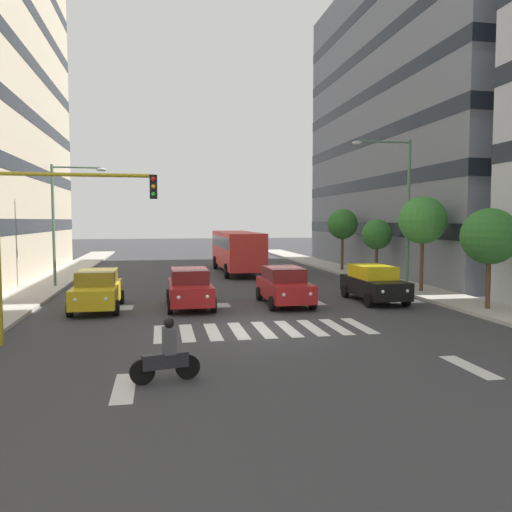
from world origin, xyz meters
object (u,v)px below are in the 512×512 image
Objects in this scene: street_tree_2 at (377,235)px; street_lamp_left at (400,199)px; street_tree_3 at (343,224)px; car_2 at (190,288)px; street_lamp_right at (62,211)px; car_3 at (97,290)px; motorcycle_with_rider at (167,355)px; street_tree_1 at (423,221)px; car_1 at (284,285)px; street_tree_0 at (490,237)px; bus_behind_traffic at (237,247)px; car_0 at (374,283)px; traffic_light_gantry at (46,225)px.

street_lamp_left is at bearing 77.71° from street_tree_2.
street_lamp_left is at bearing 85.05° from street_tree_3.
car_2 is 18.45m from street_tree_3.
street_lamp_left is 18.70m from street_lamp_right.
motorcycle_with_rider is (-2.80, 10.46, -0.24)m from car_3.
street_lamp_right reaches higher than street_tree_1.
street_tree_3 reaches higher than car_3.
car_1 is 8.72m from street_tree_1.
street_tree_0 is at bearing 90.33° from street_tree_3.
street_lamp_right reaches higher than bus_behind_traffic.
street_tree_1 is (-7.95, -1.99, 2.98)m from car_1.
street_tree_2 is (-8.13, -8.04, 2.06)m from car_1.
car_2 is at bearing -0.10° from car_0.
street_tree_1 reaches higher than car_0.
street_lamp_left is 5.91m from street_tree_2.
car_0 is 1.00× the size of car_1.
traffic_light_gantry is 17.22m from street_tree_0.
street_tree_1 reaches higher than car_2.
car_0 is 1.05× the size of street_tree_0.
car_1 is at bearing 178.99° from car_2.
car_2 reaches higher than motorcycle_with_rider.
street_tree_2 is at bearing 141.61° from bus_behind_traffic.
street_tree_2 is at bearing -135.32° from car_1.
street_tree_1 is at bearing -171.12° from car_2.
motorcycle_with_rider is 0.37× the size of street_tree_3.
car_1 is 14.52m from bus_behind_traffic.
car_2 is at bearing 12.78° from street_lamp_left.
traffic_light_gantry is (9.05, 5.72, 2.86)m from car_1.
car_2 is 12.76m from street_tree_1.
car_2 is 3.97m from car_3.
street_lamp_right is (15.41, -7.82, 3.50)m from car_0.
car_1 is 9.01m from street_tree_0.
street_lamp_right is (17.94, -5.25, -0.62)m from street_lamp_left.
street_tree_1 reaches higher than car_1.
street_tree_3 is at bearing -94.95° from street_lamp_left.
street_tree_3 reaches higher than motorcycle_with_rider.
car_0 is at bearing 179.90° from car_2.
street_lamp_right is at bearing -70.58° from car_3.
street_tree_3 is (0.10, -17.07, 0.38)m from street_tree_0.
car_0 is 0.56× the size of street_lamp_left.
street_tree_0 reaches higher than car_3.
traffic_light_gantry is 1.45× the size of street_tree_2.
car_2 is 1.17× the size of street_tree_2.
car_2 is 1.00× the size of car_3.
bus_behind_traffic is 2.47× the size of street_tree_0.
traffic_light_gantry is at bearing 98.09° from street_lamp_right.
street_tree_1 is 1.31× the size of street_tree_2.
street_lamp_left is (-15.23, -2.45, 4.12)m from car_3.
traffic_light_gantry is at bearing 38.68° from street_tree_2.
street_tree_0 reaches higher than car_1.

